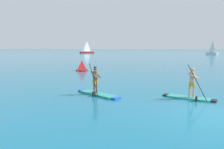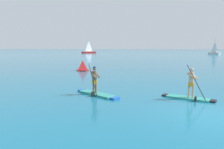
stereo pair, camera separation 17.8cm
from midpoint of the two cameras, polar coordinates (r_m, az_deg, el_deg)
name	(u,v)px [view 1 (the left image)]	position (r m, az deg, el deg)	size (l,w,h in m)	color
ground	(218,116)	(10.06, 25.75, -9.84)	(440.00, 440.00, 0.00)	#196B8C
paddleboarder_near_left	(97,89)	(12.82, -4.34, -3.95)	(2.84, 2.44, 1.93)	teal
paddleboarder_mid_center	(190,92)	(12.57, 19.61, -4.28)	(2.73, 1.71, 1.97)	teal
race_marker_buoy	(82,66)	(25.66, -8.15, 2.21)	(1.66, 1.66, 1.24)	red
sailboat_left_horizon	(87,51)	(93.94, -6.70, 6.10)	(5.89, 4.98, 5.88)	#A51E1E
sailboat_right_horizon	(212,52)	(85.91, 24.92, 5.37)	(3.32, 4.37, 5.48)	white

